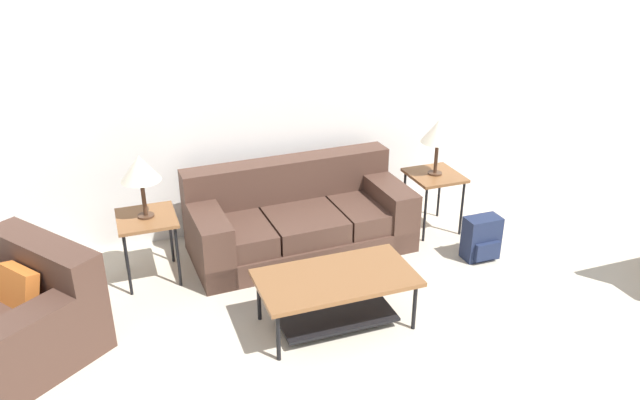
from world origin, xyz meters
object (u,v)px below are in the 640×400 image
table_lamp_left (140,169)px  table_lamp_right (438,132)px  armchair (15,320)px  side_table_right (434,180)px  side_table_left (147,223)px  couch (299,220)px  coffee_table (336,289)px  backpack (482,239)px

table_lamp_left → table_lamp_right: same height
armchair → side_table_right: 3.93m
side_table_left → table_lamp_right: 2.86m
armchair → couch: bearing=18.6°
coffee_table → side_table_right: size_ratio=2.02×
side_table_left → table_lamp_left: 0.50m
table_lamp_left → backpack: table_lamp_left is taller
couch → side_table_left: size_ratio=3.48×
couch → table_lamp_left: size_ratio=3.77×
couch → armchair: size_ratio=1.46×
table_lamp_left → table_lamp_right: (2.81, 0.00, 0.00)m
couch → table_lamp_right: size_ratio=3.77×
couch → backpack: size_ratio=5.04×
couch → coffee_table: 1.30m
armchair → backpack: (3.98, 0.04, -0.08)m
couch → side_table_right: 1.43m
side_table_right → table_lamp_right: table_lamp_right is taller
backpack → armchair: bearing=-179.4°
coffee_table → couch: bearing=84.4°
coffee_table → table_lamp_left: (-1.28, 1.21, 0.71)m
backpack → couch: bearing=153.0°
side_table_right → table_lamp_left: bearing=180.0°
couch → side_table_left: 1.43m
backpack → side_table_left: bearing=166.5°
coffee_table → table_lamp_right: table_lamp_right is taller
coffee_table → backpack: (1.67, 0.51, -0.12)m
side_table_left → side_table_right: bearing=0.0°
coffee_table → table_lamp_right: bearing=38.3°
armchair → coffee_table: (2.32, -0.47, 0.04)m
backpack → side_table_right: bearing=100.6°
coffee_table → table_lamp_right: size_ratio=2.18×
table_lamp_right → backpack: (0.13, -0.70, -0.84)m
armchair → side_table_right: armchair is taller
table_lamp_left → table_lamp_right: bearing=0.0°
armchair → table_lamp_right: bearing=10.9°
armchair → table_lamp_right: (3.85, 0.74, 0.76)m
armchair → side_table_right: bearing=10.9°
couch → backpack: bearing=-27.0°
side_table_left → backpack: 3.05m
coffee_table → side_table_left: side_table_left is taller
table_lamp_left → side_table_right: bearing=-0.0°
side_table_right → table_lamp_left: size_ratio=1.08×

